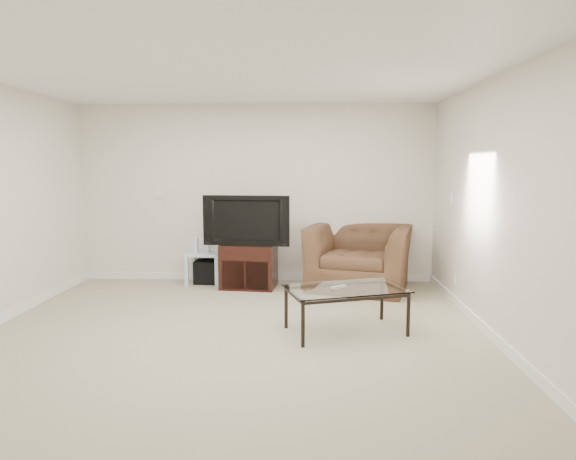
{
  "coord_description": "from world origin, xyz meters",
  "views": [
    {
      "loc": [
        0.73,
        -4.75,
        1.67
      ],
      "look_at": [
        0.5,
        1.2,
        0.9
      ],
      "focal_mm": 32.0,
      "sensor_mm": 36.0,
      "label": 1
    }
  ],
  "objects_px": {
    "television": "(248,220)",
    "side_table": "(205,267)",
    "recliner": "(359,247)",
    "coffee_table": "(346,310)",
    "tv_stand": "(249,266)",
    "subwoofer": "(207,272)"
  },
  "relations": [
    {
      "from": "television",
      "to": "side_table",
      "type": "xyz_separation_m",
      "value": [
        -0.65,
        0.26,
        -0.71
      ]
    },
    {
      "from": "television",
      "to": "recliner",
      "type": "height_order",
      "value": "television"
    },
    {
      "from": "recliner",
      "to": "coffee_table",
      "type": "distance_m",
      "value": 1.89
    },
    {
      "from": "side_table",
      "to": "coffee_table",
      "type": "xyz_separation_m",
      "value": [
        1.83,
        -2.06,
        0.0
      ]
    },
    {
      "from": "tv_stand",
      "to": "side_table",
      "type": "height_order",
      "value": "tv_stand"
    },
    {
      "from": "side_table",
      "to": "recliner",
      "type": "relative_size",
      "value": 0.35
    },
    {
      "from": "tv_stand",
      "to": "subwoofer",
      "type": "relative_size",
      "value": 2.23
    },
    {
      "from": "tv_stand",
      "to": "subwoofer",
      "type": "distance_m",
      "value": 0.68
    },
    {
      "from": "tv_stand",
      "to": "coffee_table",
      "type": "height_order",
      "value": "tv_stand"
    },
    {
      "from": "television",
      "to": "coffee_table",
      "type": "relative_size",
      "value": 0.93
    },
    {
      "from": "tv_stand",
      "to": "side_table",
      "type": "distance_m",
      "value": 0.69
    },
    {
      "from": "television",
      "to": "subwoofer",
      "type": "height_order",
      "value": "television"
    },
    {
      "from": "side_table",
      "to": "television",
      "type": "bearing_deg",
      "value": -21.87
    },
    {
      "from": "television",
      "to": "subwoofer",
      "type": "xyz_separation_m",
      "value": [
        -0.62,
        0.28,
        -0.77
      ]
    },
    {
      "from": "coffee_table",
      "to": "tv_stand",
      "type": "bearing_deg",
      "value": 122.69
    },
    {
      "from": "tv_stand",
      "to": "side_table",
      "type": "relative_size",
      "value": 1.55
    },
    {
      "from": "television",
      "to": "coffee_table",
      "type": "distance_m",
      "value": 2.27
    },
    {
      "from": "recliner",
      "to": "television",
      "type": "bearing_deg",
      "value": -163.0
    },
    {
      "from": "recliner",
      "to": "coffee_table",
      "type": "height_order",
      "value": "recliner"
    },
    {
      "from": "television",
      "to": "recliner",
      "type": "xyz_separation_m",
      "value": [
        1.48,
        0.03,
        -0.36
      ]
    },
    {
      "from": "television",
      "to": "coffee_table",
      "type": "bearing_deg",
      "value": -51.5
    },
    {
      "from": "tv_stand",
      "to": "recliner",
      "type": "distance_m",
      "value": 1.51
    }
  ]
}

